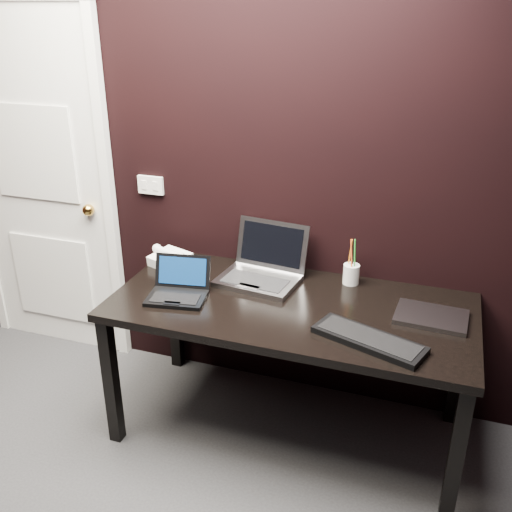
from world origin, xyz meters
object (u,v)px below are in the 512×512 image
(desk, at_px, (290,318))
(ext_keyboard, at_px, (369,339))
(closed_laptop, at_px, (431,317))
(netbook, at_px, (178,290))
(silver_laptop, at_px, (262,270))
(desk_phone, at_px, (170,259))
(door, at_px, (41,186))
(mobile_phone, at_px, (163,271))
(pen_cup, at_px, (351,273))

(desk, height_order, ext_keyboard, ext_keyboard)
(closed_laptop, bearing_deg, netbook, -171.59)
(silver_laptop, bearing_deg, desk, -43.60)
(silver_laptop, height_order, desk_phone, silver_laptop)
(closed_laptop, distance_m, desk_phone, 1.37)
(door, distance_m, silver_laptop, 1.47)
(silver_laptop, distance_m, closed_laptop, 0.86)
(door, bearing_deg, desk_phone, -10.70)
(closed_laptop, height_order, mobile_phone, mobile_phone)
(desk, relative_size, closed_laptop, 5.23)
(netbook, relative_size, ext_keyboard, 0.63)
(door, distance_m, pen_cup, 1.89)
(door, height_order, closed_laptop, door)
(desk_phone, height_order, pen_cup, pen_cup)
(netbook, relative_size, mobile_phone, 3.61)
(netbook, xyz_separation_m, mobile_phone, (-0.18, 0.18, -0.00))
(silver_laptop, relative_size, desk_phone, 1.79)
(door, distance_m, mobile_phone, 1.03)
(desk, height_order, closed_laptop, closed_laptop)
(closed_laptop, bearing_deg, door, 172.26)
(desk, distance_m, pen_cup, 0.40)
(ext_keyboard, distance_m, desk_phone, 1.21)
(desk_phone, distance_m, pen_cup, 0.96)
(desk, height_order, silver_laptop, silver_laptop)
(netbook, distance_m, closed_laptop, 1.18)
(ext_keyboard, bearing_deg, closed_laptop, 50.64)
(silver_laptop, relative_size, closed_laptop, 1.32)
(desk, distance_m, mobile_phone, 0.72)
(door, xyz_separation_m, desk, (1.65, -0.38, -0.38))
(pen_cup, bearing_deg, closed_laptop, -30.52)
(desk, relative_size, desk_phone, 7.11)
(desk_phone, xyz_separation_m, pen_cup, (0.96, 0.10, 0.01))
(closed_laptop, bearing_deg, ext_keyboard, -129.36)
(silver_laptop, xyz_separation_m, pen_cup, (0.44, 0.10, 0.00))
(desk, xyz_separation_m, ext_keyboard, (0.40, -0.22, 0.09))
(netbook, relative_size, desk_phone, 1.30)
(desk, bearing_deg, mobile_phone, 174.18)
(silver_laptop, xyz_separation_m, closed_laptop, (0.84, -0.14, -0.04))
(netbook, relative_size, pen_cup, 1.30)
(pen_cup, bearing_deg, door, 177.84)
(ext_keyboard, relative_size, desk_phone, 2.08)
(desk, bearing_deg, door, 167.18)
(door, bearing_deg, netbook, -23.34)
(ext_keyboard, xyz_separation_m, closed_laptop, (0.24, 0.29, -0.00))
(desk, distance_m, silver_laptop, 0.32)
(closed_laptop, height_order, desk_phone, desk_phone)
(silver_laptop, distance_m, ext_keyboard, 0.74)
(netbook, relative_size, silver_laptop, 0.73)
(closed_laptop, xyz_separation_m, mobile_phone, (-1.34, 0.01, 0.02))
(closed_laptop, bearing_deg, desk_phone, 174.28)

